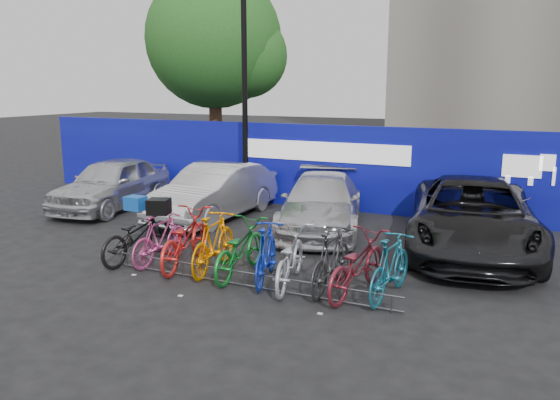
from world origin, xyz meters
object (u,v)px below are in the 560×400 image
Objects in this scene: car_1 at (215,192)px; bike_9 at (390,267)px; bike_2 at (184,239)px; bike_0 at (137,235)px; bike_5 at (266,253)px; lamppost at (245,93)px; car_2 at (321,203)px; bike_1 at (160,239)px; bike_rack at (245,279)px; bike_4 at (239,249)px; car_0 at (112,183)px; tree at (220,43)px; bike_7 at (331,260)px; car_3 at (472,216)px; bike_6 at (289,258)px; bike_8 at (357,264)px; bike_3 at (214,243)px.

bike_9 is at bearing -31.04° from car_1.
bike_2 is at bearing -65.45° from car_1.
bike_5 is at bearing -177.15° from bike_0.
lamppost reaches higher than car_2.
bike_5 is at bearing -179.35° from bike_1.
bike_4 reaches higher than bike_rack.
car_1 is at bearing -3.37° from car_0.
tree is 3.98× the size of bike_4.
bike_7 is at bearing 177.42° from bike_4.
bike_4 is at bearing 8.09° from bike_9.
bike_0 is (0.45, -3.72, -0.20)m from car_1.
bike_0 is at bearing -158.28° from car_3.
car_0 is 8.00m from bike_6.
car_1 is 5.37m from bike_6.
car_0 reaches higher than bike_rack.
car_3 is at bearing -146.41° from bike_0.
car_1 is at bearing -55.69° from bike_6.
bike_5 reaches higher than bike_6.
bike_8 is at bearing 173.85° from bike_6.
bike_1 is at bearing -79.42° from lamppost.
lamppost is 8.25m from bike_9.
bike_5 is (6.98, -10.22, -4.54)m from tree.
car_1 is 6.22m from bike_8.
bike_4 is 1.06m from bike_6.
bike_7 is at bearing -82.65° from car_2.
lamppost reaches higher than bike_1.
car_3 is (10.13, -6.69, -4.30)m from tree.
car_0 is at bearing -43.08° from bike_5.
bike_rack is 1.56m from bike_7.
bike_9 is (3.37, 0.07, -0.02)m from bike_3.
bike_7 is at bearing 10.27° from bike_9.
bike_3 is (2.21, -3.66, -0.16)m from car_1.
bike_9 is at bearing -176.36° from bike_1.
car_0 is 2.14× the size of bike_8.
bike_4 is (2.77, -3.67, -0.21)m from car_1.
bike_0 is 1.09m from bike_2.
bike_rack is at bearing -103.06° from car_2.
bike_2 is (5.14, -10.10, -4.52)m from tree.
tree is 3.93× the size of bike_0.
bike_9 is (4.59, 0.09, 0.04)m from bike_1.
bike_2 is (1.53, -3.64, -0.17)m from car_1.
bike_1 is at bearing -73.22° from car_1.
bike_rack is 1.16m from bike_3.
tree is 12.52m from bike_3.
car_1 is 2.22× the size of bike_0.
tree is at bearing 122.45° from bike_rack.
bike_4 is at bearing 9.26° from bike_8.
bike_2 is (-1.44, -3.76, -0.11)m from car_2.
lamppost reaches higher than bike_4.
bike_8 is (-1.49, -3.44, -0.24)m from car_3.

